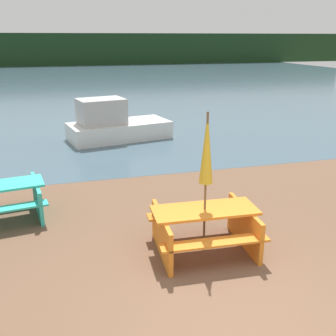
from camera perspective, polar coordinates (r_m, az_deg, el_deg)
The scene contains 6 objects.
ground_plane at distance 5.51m, azimuth 10.60°, elevation -20.67°, with size 60.00×60.00×0.00m, color brown.
water at distance 34.72m, azimuth -12.19°, elevation 12.30°, with size 60.00×50.00×0.00m.
far_treeline at distance 54.55m, azimuth -13.76°, elevation 16.38°, with size 80.00×1.60×4.00m.
picnic_table_orange at distance 6.66m, azimuth 5.28°, elevation -8.29°, with size 1.80×1.46×0.76m.
umbrella_gold at distance 6.19m, azimuth 5.63°, elevation 2.61°, with size 0.22×0.22×2.38m.
boat at distance 14.04m, azimuth -7.83°, elevation 6.23°, with size 3.74×2.26×1.47m.
Camera 1 is at (-2.02, -3.79, 3.44)m, focal length 42.00 mm.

